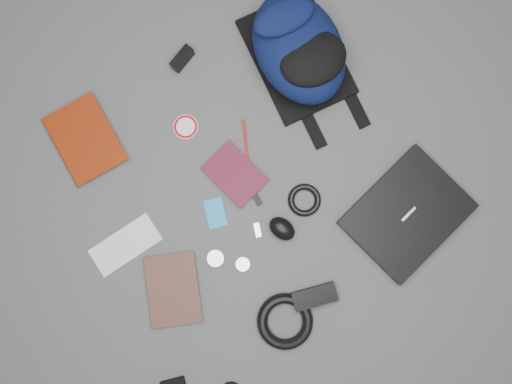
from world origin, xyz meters
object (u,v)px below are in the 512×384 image
backpack (299,49)px  mouse (282,229)px  textbook_red (59,154)px  power_brick (314,296)px  laptop (407,214)px  comic_book (148,293)px  compact_camera (182,59)px  dvd_case (235,174)px

backpack → mouse: size_ratio=4.66×
textbook_red → power_brick: (0.48, -0.84, 0.00)m
laptop → mouse: size_ratio=3.98×
comic_book → compact_camera: (0.49, 0.61, 0.02)m
comic_book → power_brick: (0.46, -0.29, 0.01)m
laptop → textbook_red: (-0.88, 0.76, -0.00)m
dvd_case → backpack: bearing=17.7°
textbook_red → dvd_case: bearing=-36.1°
dvd_case → compact_camera: 0.43m
mouse → power_brick: (-0.02, -0.24, -0.01)m
backpack → laptop: bearing=-81.2°
backpack → power_brick: backpack is taller
backpack → laptop: (0.03, -0.64, -0.07)m
comic_book → dvd_case: comic_book is taller
comic_book → compact_camera: compact_camera is taller
compact_camera → mouse: 0.66m
laptop → comic_book: laptop is taller
mouse → power_brick: 0.24m
laptop → mouse: bearing=142.0°
laptop → backpack: bearing=79.4°
compact_camera → mouse: bearing=-111.1°
backpack → laptop: size_ratio=1.17×
backpack → comic_book: bearing=-147.2°
textbook_red → comic_book: (0.02, -0.55, -0.01)m
laptop → compact_camera: 0.91m
backpack → comic_book: backpack is taller
backpack → dvd_case: backpack is taller
mouse → power_brick: bearing=-116.8°
textbook_red → mouse: mouse is taller
mouse → backpack: bearing=32.6°
backpack → compact_camera: backpack is taller
compact_camera → laptop: bearing=-86.4°
textbook_red → dvd_case: textbook_red is taller
dvd_case → mouse: mouse is taller
textbook_red → mouse: 0.78m
compact_camera → power_brick: (-0.03, -0.90, -0.01)m
comic_book → dvd_case: size_ratio=1.22×
comic_book → mouse: mouse is taller
textbook_red → comic_book: 0.55m
dvd_case → mouse: bearing=-94.0°
laptop → textbook_red: laptop is taller
compact_camera → textbook_red: bearing=166.7°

